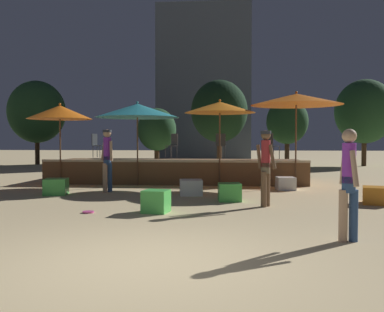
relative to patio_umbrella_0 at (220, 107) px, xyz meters
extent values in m
plane|color=#D1B784|center=(-0.72, -8.85, -2.58)|extent=(120.00, 120.00, 0.00)
cube|color=brown|center=(-1.56, 1.57, -2.19)|extent=(8.98, 2.98, 0.77)
cube|color=#CCB793|center=(-1.56, 0.12, -1.76)|extent=(8.98, 0.12, 0.08)
cylinder|color=brown|center=(0.00, 0.00, -1.38)|extent=(0.05, 0.05, 2.40)
cone|color=orange|center=(0.00, 0.00, 0.00)|extent=(2.31, 2.31, 0.36)
sphere|color=orange|center=(0.00, 0.00, 0.23)|extent=(0.08, 0.08, 0.08)
cylinder|color=brown|center=(-5.39, 0.05, -1.46)|extent=(0.05, 0.05, 2.22)
cone|color=orange|center=(-5.39, 0.05, -0.12)|extent=(2.17, 2.17, 0.47)
sphere|color=orange|center=(-5.39, 0.05, 0.15)|extent=(0.08, 0.08, 0.08)
cylinder|color=brown|center=(-2.73, 0.02, -1.44)|extent=(0.05, 0.05, 2.26)
cone|color=teal|center=(-2.73, 0.02, -0.08)|extent=(2.77, 2.77, 0.46)
sphere|color=teal|center=(-2.73, 0.02, 0.18)|extent=(0.08, 0.08, 0.08)
cylinder|color=brown|center=(2.45, -0.01, -1.26)|extent=(0.05, 0.05, 2.63)
cone|color=orange|center=(2.45, -0.01, 0.24)|extent=(2.92, 2.92, 0.37)
sphere|color=orange|center=(2.45, -0.01, 0.46)|extent=(0.08, 0.08, 0.08)
cube|color=orange|center=(3.77, -3.65, -2.37)|extent=(0.78, 0.78, 0.41)
cube|color=white|center=(2.02, -0.87, -2.38)|extent=(0.58, 0.58, 0.39)
cube|color=#4CC651|center=(-1.21, -5.24, -2.34)|extent=(0.58, 0.58, 0.47)
cube|color=#4CC651|center=(-4.45, -2.61, -2.35)|extent=(0.70, 0.70, 0.45)
cube|color=#4CC651|center=(0.32, -3.41, -2.35)|extent=(0.60, 0.60, 0.44)
cube|color=white|center=(-0.73, -2.39, -2.36)|extent=(0.68, 0.68, 0.43)
cylinder|color=tan|center=(-3.25, -2.00, -2.15)|extent=(0.13, 0.13, 0.84)
cylinder|color=#2D4C7F|center=(-3.15, -1.86, -2.15)|extent=(0.13, 0.13, 0.84)
cylinder|color=#2D4C7F|center=(-3.20, -1.93, -1.65)|extent=(0.22, 0.22, 0.24)
cylinder|color=purple|center=(-3.20, -1.93, -1.31)|extent=(0.22, 0.22, 0.64)
cylinder|color=tan|center=(-3.05, -2.03, -1.38)|extent=(0.13, 0.13, 0.58)
cylinder|color=tan|center=(-3.34, -1.82, -1.38)|extent=(0.21, 0.18, 0.58)
sphere|color=tan|center=(-3.20, -1.93, -0.87)|extent=(0.23, 0.23, 0.23)
cylinder|color=#333842|center=(-3.20, -1.93, -0.81)|extent=(0.25, 0.25, 0.07)
cylinder|color=#2D4C7F|center=(2.13, -7.52, -2.19)|extent=(0.13, 0.13, 0.77)
cylinder|color=tan|center=(1.97, -7.56, -2.19)|extent=(0.13, 0.13, 0.77)
cylinder|color=#2D4C7F|center=(2.05, -7.54, -1.73)|extent=(0.20, 0.20, 0.24)
cylinder|color=purple|center=(2.05, -7.54, -1.41)|extent=(0.20, 0.20, 0.59)
cylinder|color=tan|center=(2.02, -7.38, -1.48)|extent=(0.11, 0.18, 0.53)
cylinder|color=tan|center=(2.09, -7.70, -1.48)|extent=(0.12, 0.23, 0.53)
sphere|color=tan|center=(2.05, -7.54, -1.01)|extent=(0.21, 0.21, 0.21)
cylinder|color=brown|center=(1.17, -4.18, -2.18)|extent=(0.13, 0.13, 0.80)
cylinder|color=brown|center=(1.08, -4.32, -2.18)|extent=(0.13, 0.13, 0.80)
cylinder|color=#72664C|center=(1.12, -4.25, -1.70)|extent=(0.20, 0.20, 0.24)
cylinder|color=#B22D33|center=(1.12, -4.25, -1.37)|extent=(0.20, 0.20, 0.61)
cylinder|color=brown|center=(0.98, -4.16, -1.44)|extent=(0.16, 0.15, 0.55)
cylinder|color=brown|center=(1.26, -4.35, -1.44)|extent=(0.21, 0.17, 0.55)
sphere|color=brown|center=(1.12, -4.25, -0.96)|extent=(0.22, 0.22, 0.22)
cylinder|color=#333842|center=(1.12, -4.25, -0.90)|extent=(0.24, 0.24, 0.07)
cylinder|color=#2D3338|center=(0.15, 1.98, -1.50)|extent=(0.02, 0.02, 0.45)
cylinder|color=#2D3338|center=(-0.15, 1.99, -1.50)|extent=(0.02, 0.02, 0.45)
cylinder|color=#2D3338|center=(0.15, 1.68, -1.50)|extent=(0.02, 0.02, 0.45)
cylinder|color=#2D3338|center=(-0.15, 1.69, -1.50)|extent=(0.02, 0.02, 0.45)
cylinder|color=#2D3338|center=(0.00, 1.84, -1.27)|extent=(0.40, 0.40, 0.02)
cube|color=#2D3338|center=(0.00, 1.67, -1.05)|extent=(0.36, 0.03, 0.45)
cylinder|color=#2D3338|center=(-4.53, 1.71, -1.50)|extent=(0.02, 0.02, 0.45)
cylinder|color=#2D3338|center=(-4.46, 2.00, -1.50)|extent=(0.02, 0.02, 0.45)
cylinder|color=#2D3338|center=(-4.82, 1.78, -1.50)|extent=(0.02, 0.02, 0.45)
cylinder|color=#2D3338|center=(-4.75, 2.07, -1.50)|extent=(0.02, 0.02, 0.45)
cylinder|color=#2D3338|center=(-4.64, 1.89, -1.27)|extent=(0.40, 0.40, 0.02)
cube|color=#2D3338|center=(-4.81, 1.93, -1.05)|extent=(0.11, 0.36, 0.45)
cylinder|color=#47474C|center=(-2.03, 1.63, -1.50)|extent=(0.02, 0.02, 0.45)
cylinder|color=#47474C|center=(-1.81, 1.43, -1.50)|extent=(0.02, 0.02, 0.45)
cylinder|color=#47474C|center=(-1.84, 1.85, -1.50)|extent=(0.02, 0.02, 0.45)
cylinder|color=#47474C|center=(-1.61, 1.65, -1.50)|extent=(0.02, 0.02, 0.45)
cylinder|color=#47474C|center=(-1.82, 1.64, -1.27)|extent=(0.40, 0.40, 0.02)
cube|color=#47474C|center=(-1.71, 1.77, -1.05)|extent=(0.29, 0.26, 0.45)
cylinder|color=#2D3338|center=(2.04, 1.00, -1.50)|extent=(0.02, 0.02, 0.45)
cylinder|color=#2D3338|center=(1.87, 1.24, -1.50)|extent=(0.02, 0.02, 0.45)
cylinder|color=#2D3338|center=(1.80, 0.83, -1.50)|extent=(0.02, 0.02, 0.45)
cylinder|color=#2D3338|center=(1.63, 1.07, -1.50)|extent=(0.02, 0.02, 0.45)
cylinder|color=#2D3338|center=(1.83, 1.03, -1.27)|extent=(0.40, 0.40, 0.02)
cube|color=#2D3338|center=(1.69, 0.94, -1.05)|extent=(0.23, 0.31, 0.45)
cylinder|color=#E54C99|center=(-2.60, -5.42, -2.56)|extent=(0.24, 0.24, 0.03)
cylinder|color=#3D2B1C|center=(-3.72, 9.71, -2.00)|extent=(0.28, 0.28, 1.14)
ellipsoid|color=#1E4223|center=(-3.72, 9.71, -0.46)|extent=(2.17, 2.17, 2.39)
cylinder|color=#3D2B1C|center=(-11.68, 11.90, -1.72)|extent=(0.28, 0.28, 1.71)
ellipsoid|color=#1E4223|center=(-11.68, 11.90, 0.72)|extent=(3.53, 3.53, 3.88)
cylinder|color=#3D2B1C|center=(3.77, 11.87, -1.81)|extent=(0.28, 0.28, 1.54)
ellipsoid|color=#1E4223|center=(3.77, 11.87, 0.07)|extent=(2.46, 2.46, 2.71)
cylinder|color=#3D2B1C|center=(8.22, 11.85, -1.74)|extent=(0.28, 0.28, 1.67)
ellipsoid|color=#1E4223|center=(8.22, 11.85, 0.63)|extent=(3.41, 3.41, 3.75)
cylinder|color=#3D2B1C|center=(-0.16, 6.42, -1.73)|extent=(0.28, 0.28, 1.69)
ellipsoid|color=black|center=(-0.16, 6.42, 0.32)|extent=(2.69, 2.69, 2.96)
cube|color=#4C5666|center=(-1.43, 16.37, 2.81)|extent=(6.43, 3.53, 10.77)
camera|label=1|loc=(0.29, -13.98, -1.08)|focal=40.00mm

